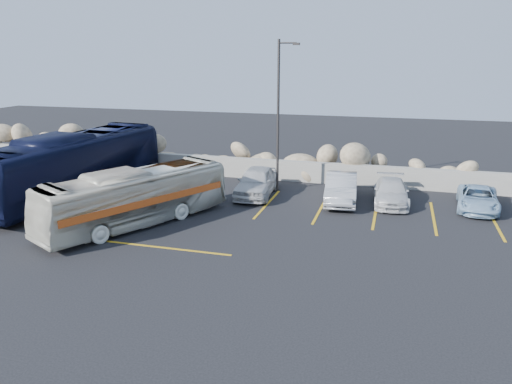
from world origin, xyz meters
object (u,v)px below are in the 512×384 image
(car_d, at_px, (478,199))
(vintage_bus, at_px, (136,197))
(car_a, at_px, (257,182))
(tour_coach, at_px, (74,165))
(car_b, at_px, (341,188))
(car_c, at_px, (391,192))
(lamppost, at_px, (279,112))

(car_d, bearing_deg, vintage_bus, -151.58)
(car_a, xyz_separation_m, car_d, (10.93, 0.51, -0.21))
(tour_coach, bearing_deg, car_b, 16.21)
(car_a, xyz_separation_m, car_c, (6.89, 0.45, -0.16))
(car_a, bearing_deg, car_d, -0.74)
(tour_coach, bearing_deg, lamppost, 25.74)
(tour_coach, xyz_separation_m, car_d, (20.11, 3.17, -1.12))
(car_c, bearing_deg, vintage_bus, -152.49)
(lamppost, bearing_deg, vintage_bus, -123.71)
(tour_coach, relative_size, car_b, 2.75)
(car_a, relative_size, car_d, 1.12)
(vintage_bus, distance_m, car_c, 12.46)
(lamppost, relative_size, car_d, 2.02)
(car_d, bearing_deg, tour_coach, -166.21)
(tour_coach, xyz_separation_m, car_b, (13.62, 2.67, -0.95))
(car_a, height_order, car_d, car_a)
(car_a, bearing_deg, car_c, 0.28)
(car_a, distance_m, car_d, 10.94)
(lamppost, distance_m, car_d, 10.71)
(car_c, bearing_deg, car_d, -2.28)
(tour_coach, xyz_separation_m, car_a, (9.19, 2.65, -0.92))
(tour_coach, height_order, car_c, tour_coach)
(vintage_bus, relative_size, car_b, 2.04)
(vintage_bus, distance_m, car_d, 16.08)
(vintage_bus, bearing_deg, lamppost, 83.35)
(vintage_bus, relative_size, tour_coach, 0.74)
(lamppost, distance_m, vintage_bus, 9.02)
(car_b, xyz_separation_m, car_d, (6.50, 0.49, -0.17))
(vintage_bus, bearing_deg, car_c, 57.80)
(lamppost, xyz_separation_m, car_b, (3.52, -1.13, -3.57))
(tour_coach, xyz_separation_m, car_c, (16.08, 3.10, -1.08))
(lamppost, xyz_separation_m, car_c, (5.98, -0.70, -3.70))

